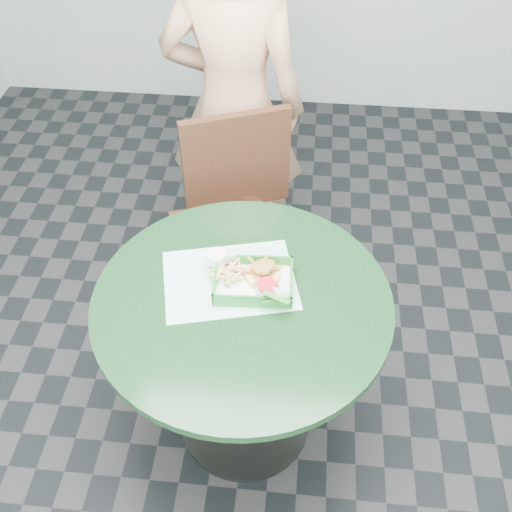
# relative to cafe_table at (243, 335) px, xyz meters

# --- Properties ---
(floor) EXTENTS (4.00, 5.00, 0.02)m
(floor) POSITION_rel_cafe_table_xyz_m (0.00, 0.00, -0.58)
(floor) COLOR #303335
(floor) RESTS_ON ground
(cafe_table) EXTENTS (0.96, 0.96, 0.75)m
(cafe_table) POSITION_rel_cafe_table_xyz_m (0.00, 0.00, 0.00)
(cafe_table) COLOR #373737
(cafe_table) RESTS_ON floor
(dining_chair) EXTENTS (0.46, 0.46, 0.93)m
(dining_chair) POSITION_rel_cafe_table_xyz_m (-0.12, 0.69, -0.05)
(dining_chair) COLOR #4D3220
(dining_chair) RESTS_ON floor
(diner_person) EXTENTS (0.71, 0.50, 1.88)m
(diner_person) POSITION_rel_cafe_table_xyz_m (-0.15, 0.99, 0.36)
(diner_person) COLOR tan
(diner_person) RESTS_ON floor
(placemat) EXTENTS (0.49, 0.41, 0.00)m
(placemat) POSITION_rel_cafe_table_xyz_m (-0.05, 0.07, 0.17)
(placemat) COLOR #AEE8E4
(placemat) RESTS_ON cafe_table
(food_basket) EXTENTS (0.25, 0.18, 0.05)m
(food_basket) POSITION_rel_cafe_table_xyz_m (0.03, 0.05, 0.19)
(food_basket) COLOR #207D29
(food_basket) RESTS_ON placemat
(crab_sandwich) EXTENTS (0.11, 0.11, 0.07)m
(crab_sandwich) POSITION_rel_cafe_table_xyz_m (0.06, 0.08, 0.22)
(crab_sandwich) COLOR #F1B858
(crab_sandwich) RESTS_ON food_basket
(fries_pile) EXTENTS (0.11, 0.12, 0.04)m
(fries_pile) POSITION_rel_cafe_table_xyz_m (-0.06, 0.09, 0.21)
(fries_pile) COLOR tan
(fries_pile) RESTS_ON food_basket
(sauce_ramekin) EXTENTS (0.06, 0.06, 0.04)m
(sauce_ramekin) POSITION_rel_cafe_table_xyz_m (-0.09, 0.13, 0.22)
(sauce_ramekin) COLOR white
(sauce_ramekin) RESTS_ON food_basket
(garnish_cup) EXTENTS (0.11, 0.11, 0.04)m
(garnish_cup) POSITION_rel_cafe_table_xyz_m (0.09, 0.00, 0.21)
(garnish_cup) COLOR silver
(garnish_cup) RESTS_ON food_basket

